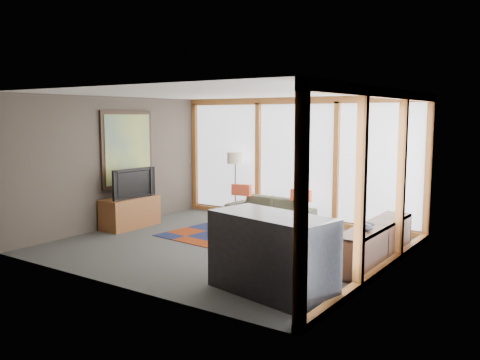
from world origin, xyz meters
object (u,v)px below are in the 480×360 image
Objects in this scene: television at (131,183)px; tv_console at (130,212)px; floor_lamp at (235,184)px; bar_counter at (272,254)px; bookshelf at (375,243)px; coffee_table at (248,226)px; sofa at (270,211)px.

tv_console is at bearing 79.32° from television.
floor_lamp reaches higher than television.
bar_counter is (4.29, -1.67, 0.20)m from tv_console.
tv_console reaches higher than bookshelf.
coffee_table is 2.52m from television.
tv_console is at bearing -164.55° from coffee_table.
floor_lamp is at bearing 155.72° from bookshelf.
sofa is at bearing -13.25° from floor_lamp.
coffee_table is at bearing -69.93° from television.
bookshelf reaches higher than coffee_table.
coffee_table is 0.99× the size of tv_console.
sofa is 1.16m from floor_lamp.
television is (0.05, -0.01, 0.60)m from tv_console.
sofa is at bearing 101.78° from coffee_table.
bookshelf is at bearing 85.65° from bar_counter.
television is at bearing 170.15° from bar_counter.
coffee_table is 0.51× the size of bookshelf.
coffee_table is 2.51m from bookshelf.
sofa is 1.23m from coffee_table.
bookshelf is at bearing -5.94° from coffee_table.
bar_counter reaches higher than sofa.
bookshelf is at bearing 4.65° from tv_console.
television is (-4.82, -0.41, 0.61)m from bookshelf.
tv_console is 0.76× the size of bar_counter.
coffee_table is 3.03m from bar_counter.
coffee_table is (1.29, -1.45, -0.52)m from floor_lamp.
floor_lamp is 0.90× the size of bar_counter.
television is (-1.04, -2.12, 0.19)m from floor_lamp.
television is at bearing -14.66° from tv_console.
television reaches higher than bookshelf.
television reaches higher than coffee_table.
floor_lamp is at bearing 131.67° from coffee_table.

